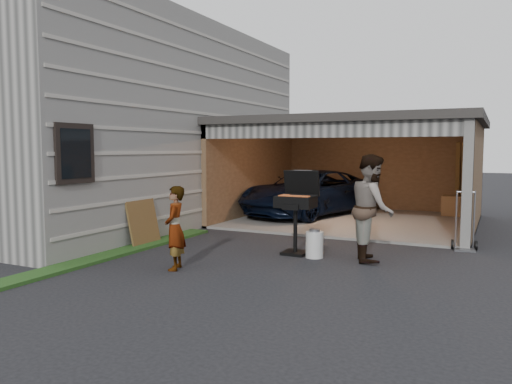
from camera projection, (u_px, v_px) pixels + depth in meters
ground at (215, 266)px, 8.87m from camera, size 80.00×80.00×0.00m
house at (110, 126)px, 14.84m from camera, size 7.00×11.00×5.50m
groundcover_strip at (79, 263)px, 8.96m from camera, size 0.50×8.00×0.06m
garage at (358, 156)px, 14.45m from camera, size 6.80×6.30×2.90m
minivan at (309, 194)px, 15.31m from camera, size 3.52×5.35×1.37m
woman at (175, 228)px, 8.58m from camera, size 0.52×0.62×1.45m
man at (372, 208)px, 9.27m from camera, size 1.03×1.16×1.99m
bbq_grill at (296, 205)px, 9.84m from camera, size 0.74×0.65×1.65m
propane_tank at (314, 245)px, 9.56m from camera, size 0.44×0.44×0.50m
plywood_panel at (143, 222)px, 10.78m from camera, size 0.25×0.91×1.00m
hand_truck at (465, 239)px, 10.25m from camera, size 0.53×0.43×1.23m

